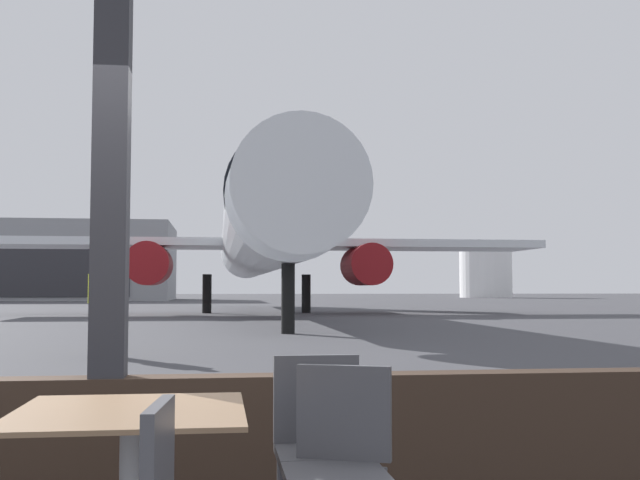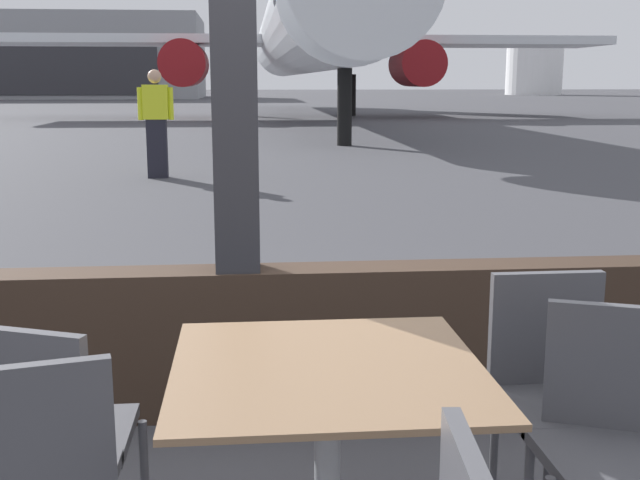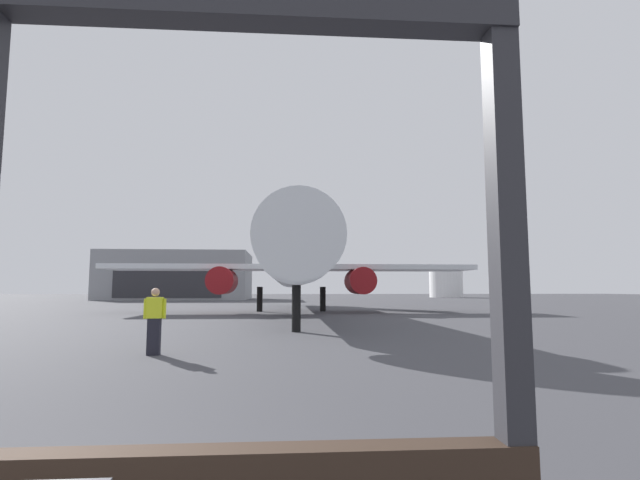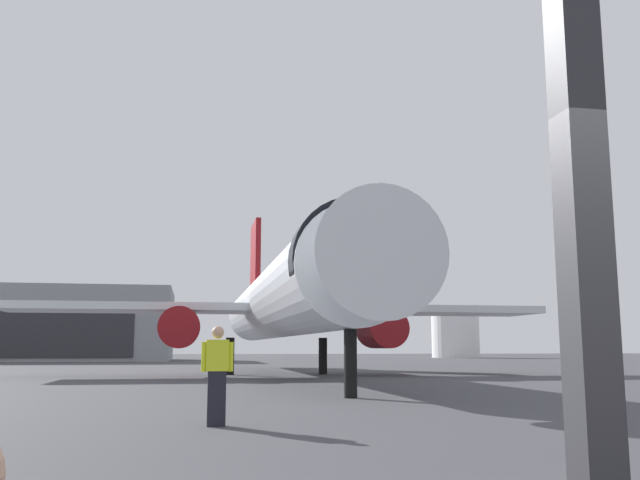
{
  "view_description": "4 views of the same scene",
  "coord_description": "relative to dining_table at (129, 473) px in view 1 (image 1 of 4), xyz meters",
  "views": [
    {
      "loc": [
        0.63,
        -4.61,
        1.22
      ],
      "look_at": [
        3.47,
        17.16,
        2.57
      ],
      "focal_mm": 43.45,
      "sensor_mm": 36.0,
      "label": 1
    },
    {
      "loc": [
        0.05,
        -3.59,
        1.55
      ],
      "look_at": [
        0.32,
        -0.64,
        0.96
      ],
      "focal_mm": 44.71,
      "sensor_mm": 36.0,
      "label": 2
    },
    {
      "loc": [
        2.04,
        -3.18,
        1.72
      ],
      "look_at": [
        3.42,
        16.13,
        3.72
      ],
      "focal_mm": 26.49,
      "sensor_mm": 36.0,
      "label": 3
    },
    {
      "loc": [
        -1.85,
        -3.04,
        1.36
      ],
      "look_at": [
        1.38,
        14.72,
        4.15
      ],
      "focal_mm": 39.18,
      "sensor_mm": 36.0,
      "label": 4
    }
  ],
  "objects": [
    {
      "name": "ground_plane",
      "position": [
        -0.28,
        41.35,
        -0.47
      ],
      "size": [
        220.0,
        220.0,
        0.0
      ],
      "primitive_type": "plane",
      "color": "#424247"
    },
    {
      "name": "window_frame",
      "position": [
        -0.28,
        1.35,
        0.86
      ],
      "size": [
        7.36,
        0.24,
        3.82
      ],
      "color": "#38281E",
      "rests_on": "ground"
    },
    {
      "name": "dining_table",
      "position": [
        0.0,
        0.0,
        0.0
      ],
      "size": [
        0.92,
        0.92,
        0.72
      ],
      "color": "#8C6B4C",
      "rests_on": "ground"
    },
    {
      "name": "cafe_chair_aisle_left",
      "position": [
        0.81,
        0.26,
        0.08
      ],
      "size": [
        0.4,
        0.4,
        0.9
      ],
      "color": "#4C4C51",
      "rests_on": "ground"
    },
    {
      "name": "cafe_chair_aisle_right",
      "position": [
        0.84,
        -0.11,
        0.08
      ],
      "size": [
        0.49,
        0.49,
        0.89
      ],
      "color": "#4C4C51",
      "rests_on": "ground"
    },
    {
      "name": "airplane",
      "position": [
        2.18,
        31.84,
        3.09
      ],
      "size": [
        26.73,
        36.4,
        10.28
      ],
      "color": "silver",
      "rests_on": "ground"
    },
    {
      "name": "ground_crew_worker",
      "position": [
        -1.68,
        10.96,
        0.43
      ],
      "size": [
        0.57,
        0.22,
        1.74
      ],
      "color": "black",
      "rests_on": "ground"
    },
    {
      "name": "distant_hangar",
      "position": [
        -15.58,
        76.52,
        3.29
      ],
      "size": [
        22.45,
        15.05,
        7.52
      ],
      "color": "gray",
      "rests_on": "ground"
    },
    {
      "name": "fuel_storage_tank",
      "position": [
        33.37,
        89.87,
        2.59
      ],
      "size": [
        6.47,
        6.47,
        6.11
      ],
      "primitive_type": "cylinder",
      "color": "white",
      "rests_on": "ground"
    }
  ]
}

